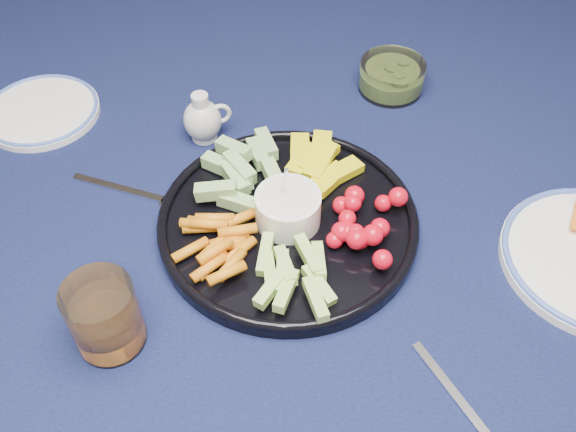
# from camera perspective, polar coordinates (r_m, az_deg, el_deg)

# --- Properties ---
(dining_table) EXTENTS (1.67, 1.07, 0.75)m
(dining_table) POSITION_cam_1_polar(r_m,az_deg,el_deg) (0.97, 6.01, -1.06)
(dining_table) COLOR #4B2F19
(dining_table) RESTS_ON ground
(crudite_platter) EXTENTS (0.34, 0.34, 0.11)m
(crudite_platter) POSITION_cam_1_polar(r_m,az_deg,el_deg) (0.83, -0.14, -0.11)
(crudite_platter) COLOR black
(crudite_platter) RESTS_ON dining_table
(creamer_pitcher) EXTENTS (0.07, 0.06, 0.08)m
(creamer_pitcher) POSITION_cam_1_polar(r_m,az_deg,el_deg) (0.96, -7.56, 8.50)
(creamer_pitcher) COLOR silver
(creamer_pitcher) RESTS_ON dining_table
(pickle_bowl) EXTENTS (0.10, 0.10, 0.05)m
(pickle_bowl) POSITION_cam_1_polar(r_m,az_deg,el_deg) (1.07, 9.19, 12.06)
(pickle_bowl) COLOR white
(pickle_bowl) RESTS_ON dining_table
(juice_tumbler) EXTENTS (0.08, 0.08, 0.09)m
(juice_tumbler) POSITION_cam_1_polar(r_m,az_deg,el_deg) (0.74, -15.91, -8.81)
(juice_tumbler) COLOR white
(juice_tumbler) RESTS_ON dining_table
(fork_left) EXTENTS (0.17, 0.06, 0.00)m
(fork_left) POSITION_cam_1_polar(r_m,az_deg,el_deg) (0.91, -13.08, 1.94)
(fork_left) COLOR silver
(fork_left) RESTS_ON dining_table
(fork_right) EXTENTS (0.10, 0.15, 0.00)m
(fork_right) POSITION_cam_1_polar(r_m,az_deg,el_deg) (0.73, 16.02, -16.76)
(fork_right) COLOR silver
(fork_right) RESTS_ON dining_table
(side_plate_extra) EXTENTS (0.18, 0.18, 0.01)m
(side_plate_extra) POSITION_cam_1_polar(r_m,az_deg,el_deg) (1.08, -21.08, 8.72)
(side_plate_extra) COLOR white
(side_plate_extra) RESTS_ON dining_table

